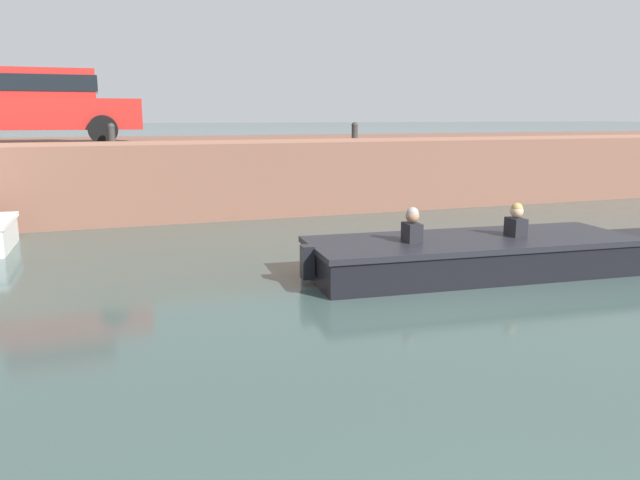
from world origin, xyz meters
The scene contains 7 objects.
ground_plane centered at (0.00, 6.27, 0.00)m, with size 400.00×400.00×0.00m, color #384C47.
far_quay_wall centered at (0.00, 15.55, 0.83)m, with size 60.00×6.00×1.66m, color brown.
far_wall_coping centered at (0.00, 12.67, 1.70)m, with size 60.00×0.24×0.08m, color #925F4C.
motorboat_passing centered at (3.55, 6.86, 0.27)m, with size 5.81×1.98×1.01m.
car_left_inner_red centered at (-2.73, 14.11, 2.50)m, with size 4.25×1.95×1.54m.
mooring_bollard_mid centered at (-1.33, 12.80, 1.89)m, with size 0.15×0.15×0.45m.
mooring_bollard_east centered at (4.00, 12.80, 1.89)m, with size 0.15×0.15×0.45m.
Camera 1 is at (-1.69, -0.62, 2.24)m, focal length 35.00 mm.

